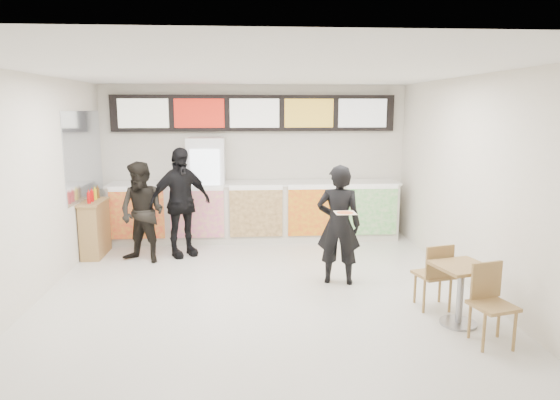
{
  "coord_description": "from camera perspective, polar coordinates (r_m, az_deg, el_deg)",
  "views": [
    {
      "loc": [
        -0.2,
        -6.44,
        2.55
      ],
      "look_at": [
        0.34,
        1.2,
        1.13
      ],
      "focal_mm": 32.0,
      "sensor_mm": 36.0,
      "label": 1
    }
  ],
  "objects": [
    {
      "name": "floor",
      "position": [
        6.93,
        -2.15,
        -11.13
      ],
      "size": [
        7.0,
        7.0,
        0.0
      ],
      "primitive_type": "plane",
      "color": "beige",
      "rests_on": "ground"
    },
    {
      "name": "ceiling",
      "position": [
        6.46,
        -2.34,
        14.47
      ],
      "size": [
        7.0,
        7.0,
        0.0
      ],
      "primitive_type": "plane",
      "rotation": [
        3.14,
        0.0,
        0.0
      ],
      "color": "white",
      "rests_on": "wall_back"
    },
    {
      "name": "wall_back",
      "position": [
        9.99,
        -2.89,
        4.43
      ],
      "size": [
        6.0,
        0.0,
        6.0
      ],
      "primitive_type": "plane",
      "rotation": [
        1.57,
        0.0,
        0.0
      ],
      "color": "silver",
      "rests_on": "floor"
    },
    {
      "name": "wall_left",
      "position": [
        7.1,
        -27.24,
        0.81
      ],
      "size": [
        0.0,
        7.0,
        7.0
      ],
      "primitive_type": "plane",
      "rotation": [
        1.57,
        0.0,
        1.57
      ],
      "color": "silver",
      "rests_on": "floor"
    },
    {
      "name": "wall_right",
      "position": [
        7.27,
        22.14,
        1.4
      ],
      "size": [
        0.0,
        7.0,
        7.0
      ],
      "primitive_type": "plane",
      "rotation": [
        1.57,
        0.0,
        -1.57
      ],
      "color": "silver",
      "rests_on": "floor"
    },
    {
      "name": "service_counter",
      "position": [
        9.73,
        -2.79,
        -1.26
      ],
      "size": [
        5.56,
        0.77,
        1.14
      ],
      "color": "silver",
      "rests_on": "floor"
    },
    {
      "name": "menu_board",
      "position": [
        9.85,
        -2.93,
        9.88
      ],
      "size": [
        5.5,
        0.14,
        0.7
      ],
      "color": "black",
      "rests_on": "wall_back"
    },
    {
      "name": "drinks_fridge",
      "position": [
        9.7,
        -8.35,
        1.18
      ],
      "size": [
        0.7,
        0.67,
        2.0
      ],
      "color": "white",
      "rests_on": "floor"
    },
    {
      "name": "mirror_panel",
      "position": [
        9.35,
        -21.47,
        4.85
      ],
      "size": [
        0.01,
        2.0,
        1.5
      ],
      "primitive_type": "cube",
      "color": "#B2B7BF",
      "rests_on": "wall_left"
    },
    {
      "name": "customer_main",
      "position": [
        7.3,
        6.71,
        -2.82
      ],
      "size": [
        0.72,
        0.56,
        1.76
      ],
      "primitive_type": "imported",
      "rotation": [
        0.0,
        0.0,
        2.9
      ],
      "color": "black",
      "rests_on": "floor"
    },
    {
      "name": "customer_left",
      "position": [
        8.57,
        -15.46,
        -1.4
      ],
      "size": [
        1.01,
        0.92,
        1.69
      ],
      "primitive_type": "imported",
      "rotation": [
        0.0,
        0.0,
        -0.43
      ],
      "color": "black",
      "rests_on": "floor"
    },
    {
      "name": "customer_mid",
      "position": [
        8.76,
        -11.34,
        -0.27
      ],
      "size": [
        1.19,
        0.97,
        1.9
      ],
      "primitive_type": "imported",
      "rotation": [
        0.0,
        0.0,
        0.54
      ],
      "color": "black",
      "rests_on": "floor"
    },
    {
      "name": "pizza_slice",
      "position": [
        6.81,
        7.46,
        -1.41
      ],
      "size": [
        0.36,
        0.36,
        0.02
      ],
      "color": "beige",
      "rests_on": "customer_main"
    },
    {
      "name": "cafe_table",
      "position": [
        6.33,
        19.97,
        -8.94
      ],
      "size": [
        0.76,
        1.56,
        0.88
      ],
      "rotation": [
        0.0,
        0.0,
        0.24
      ],
      "color": "#9F7D48",
      "rests_on": "floor"
    },
    {
      "name": "condiment_ledge",
      "position": [
        9.28,
        -20.38,
        -2.99
      ],
      "size": [
        0.35,
        0.87,
        1.16
      ],
      "color": "#9F7D48",
      "rests_on": "floor"
    }
  ]
}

